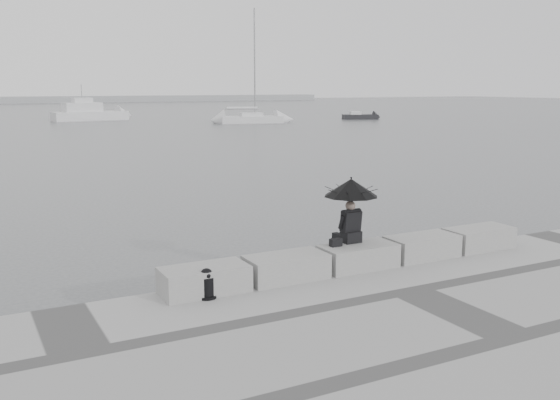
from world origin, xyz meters
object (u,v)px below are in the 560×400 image
motor_cruiser (90,113)px  small_motorboat (360,117)px  seated_person (351,195)px  mooring_bollard (207,286)px  sailboat_right (251,118)px

motor_cruiser → small_motorboat: 33.96m
seated_person → motor_cruiser: 69.53m
mooring_bollard → small_motorboat: 71.00m
seated_person → sailboat_right: (23.42, 54.83, -1.47)m
seated_person → sailboat_right: 59.64m
mooring_bollard → sailboat_right: 61.57m
motor_cruiser → seated_person: bearing=-103.8°
mooring_bollard → motor_cruiser: motor_cruiser is taller
seated_person → mooring_bollard: (-3.45, -0.57, -1.27)m
motor_cruiser → small_motorboat: bearing=-29.7°
seated_person → small_motorboat: size_ratio=0.29×
mooring_bollard → sailboat_right: bearing=64.1°
motor_cruiser → small_motorboat: (31.36, -13.03, -0.57)m
sailboat_right → motor_cruiser: size_ratio=1.40×
seated_person → motor_cruiser: motor_cruiser is taller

